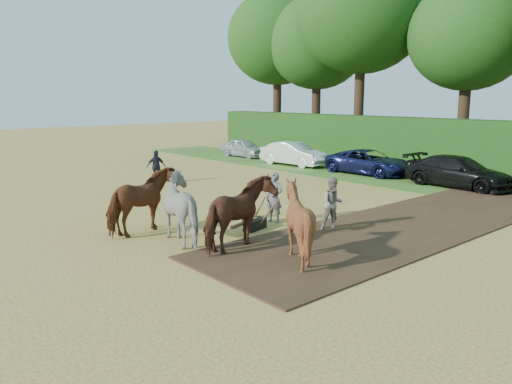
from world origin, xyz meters
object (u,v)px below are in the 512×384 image
object	(u,v)px
spectator_near	(333,204)
spectator_far	(156,167)
parked_cars	(482,176)
plough_team	(216,211)

from	to	relation	value
spectator_near	spectator_far	size ratio (longest dim) A/B	1.06
parked_cars	spectator_near	bearing A→B (deg)	-90.10
spectator_near	parked_cars	size ratio (longest dim) A/B	0.05
spectator_near	plough_team	size ratio (longest dim) A/B	0.25
spectator_near	parked_cars	world-z (taller)	spectator_near
parked_cars	plough_team	bearing A→B (deg)	-94.83
spectator_near	plough_team	distance (m)	3.97
plough_team	parked_cars	bearing A→B (deg)	85.17
spectator_far	plough_team	size ratio (longest dim) A/B	0.24
spectator_far	parked_cars	distance (m)	15.30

